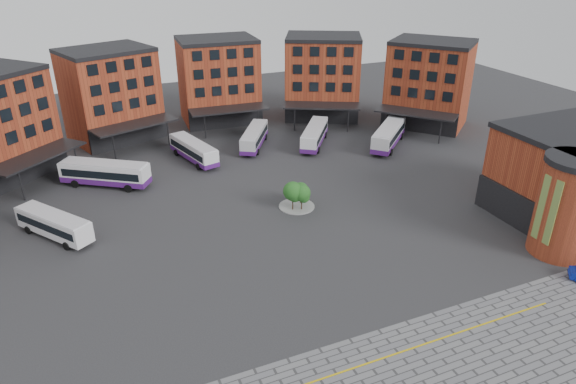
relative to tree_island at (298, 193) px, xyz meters
name	(u,v)px	position (x,y,z in m)	size (l,w,h in m)	color
ground	(327,260)	(-1.95, -11.52, -2.07)	(160.00, 160.00, 0.00)	#28282B
yellow_line	(427,343)	(0.05, -25.52, -2.04)	(26.00, 0.15, 0.02)	gold
main_building	(188,101)	(-6.72, 26.72, 5.15)	(94.14, 42.48, 14.60)	#9B3D21
east_building	(567,179)	(26.75, -14.58, 3.22)	(17.40, 15.40, 10.60)	#9B3D21
tree_island	(298,193)	(0.00, 0.00, 0.00)	(4.40, 4.40, 3.71)	gray
bus_a	(54,223)	(-27.27, 4.43, -0.37)	(7.80, 9.58, 2.87)	white
bus_b	(105,173)	(-20.79, 16.03, -0.26)	(11.35, 8.89, 3.34)	white
bus_c	(194,150)	(-7.91, 20.03, -0.44)	(5.08, 10.99, 3.02)	white
bus_d	(254,137)	(2.31, 21.89, -0.46)	(7.57, 10.26, 2.97)	silver
bus_e	(314,135)	(11.41, 18.93, -0.38)	(8.56, 10.44, 3.12)	white
bus_f	(389,135)	(21.99, 13.83, -0.24)	(10.60, 10.25, 3.38)	silver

